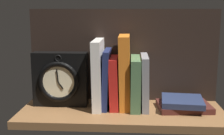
# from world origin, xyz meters

# --- Properties ---
(ground_plane) EXTENTS (0.69, 0.27, 0.03)m
(ground_plane) POSITION_xyz_m (0.00, 0.00, -0.01)
(ground_plane) COLOR brown
(back_panel) EXTENTS (0.69, 0.01, 0.34)m
(back_panel) POSITION_xyz_m (0.00, 0.13, 0.17)
(back_panel) COLOR black
(back_panel) RESTS_ON ground_plane
(book_white_catcher) EXTENTS (0.03, 0.17, 0.24)m
(book_white_catcher) POSITION_xyz_m (-0.08, 0.04, 0.12)
(book_white_catcher) COLOR silver
(book_white_catcher) RESTS_ON ground_plane
(book_navy_bierce) EXTENTS (0.03, 0.14, 0.20)m
(book_navy_bierce) POSITION_xyz_m (-0.06, 0.04, 0.10)
(book_navy_bierce) COLOR #192147
(book_navy_bierce) RESTS_ON ground_plane
(book_red_requiem) EXTENTS (0.04, 0.14, 0.18)m
(book_red_requiem) POSITION_xyz_m (-0.03, 0.04, 0.09)
(book_red_requiem) COLOR red
(book_red_requiem) RESTS_ON ground_plane
(book_orange_pandolfini) EXTENTS (0.04, 0.14, 0.25)m
(book_orange_pandolfini) POSITION_xyz_m (0.01, 0.04, 0.13)
(book_orange_pandolfini) COLOR orange
(book_orange_pandolfini) RESTS_ON ground_plane
(book_green_romantic) EXTENTS (0.03, 0.17, 0.17)m
(book_green_romantic) POSITION_xyz_m (0.05, 0.04, 0.09)
(book_green_romantic) COLOR #476B44
(book_green_romantic) RESTS_ON ground_plane
(book_gray_chess) EXTENTS (0.03, 0.16, 0.18)m
(book_gray_chess) POSITION_xyz_m (0.08, 0.04, 0.09)
(book_gray_chess) COLOR gray
(book_gray_chess) RESTS_ON ground_plane
(framed_clock) EXTENTS (0.19, 0.06, 0.19)m
(framed_clock) POSITION_xyz_m (-0.22, 0.04, 0.09)
(framed_clock) COLOR black
(framed_clock) RESTS_ON ground_plane
(book_stack_side) EXTENTS (0.18, 0.15, 0.04)m
(book_stack_side) POSITION_xyz_m (0.21, 0.02, 0.02)
(book_stack_side) COLOR #471E19
(book_stack_side) RESTS_ON ground_plane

